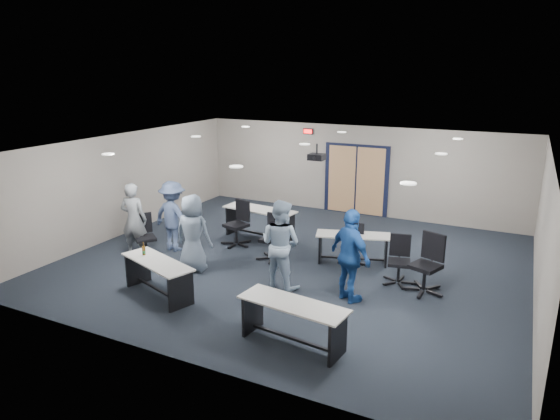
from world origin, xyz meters
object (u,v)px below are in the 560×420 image
at_px(table_front_right, 293,316).
at_px(table_back_right, 353,243).
at_px(person_gray, 134,219).
at_px(table_front_left, 158,272).
at_px(chair_back_c, 352,244).
at_px(person_navy, 351,256).
at_px(chair_loose_right, 425,264).
at_px(person_back, 173,216).
at_px(chair_back_b, 272,238).
at_px(chair_back_d, 399,261).
at_px(chair_loose_left, 145,236).
at_px(person_lightblue, 281,244).
at_px(chair_back_a, 236,223).
at_px(person_plaid, 193,233).
at_px(table_back_left, 260,218).

bearing_deg(table_front_right, table_back_right, 100.91).
bearing_deg(table_front_right, person_gray, 165.29).
xyz_separation_m(table_front_left, chair_back_c, (2.89, 3.28, -0.03)).
bearing_deg(person_navy, chair_loose_right, -106.96).
bearing_deg(person_back, chair_back_b, -164.25).
xyz_separation_m(chair_back_d, chair_loose_right, (0.56, -0.17, 0.09)).
bearing_deg(person_back, table_back_right, -160.09).
bearing_deg(chair_back_c, chair_back_b, -158.69).
height_order(chair_loose_left, person_lightblue, person_lightblue).
height_order(table_back_right, chair_back_a, chair_back_a).
bearing_deg(table_back_right, chair_back_a, 166.25).
distance_m(chair_back_b, person_back, 2.52).
bearing_deg(table_front_right, table_front_left, 178.05).
bearing_deg(chair_loose_left, chair_back_a, -3.29).
xyz_separation_m(chair_back_a, chair_loose_right, (4.80, -0.72, 0.02)).
xyz_separation_m(person_gray, person_plaid, (1.82, -0.16, -0.02)).
bearing_deg(person_navy, chair_back_a, 7.04).
distance_m(table_front_left, table_back_left, 3.95).
height_order(chair_back_b, chair_back_d, chair_back_b).
xyz_separation_m(chair_back_b, chair_back_d, (2.98, -0.05, -0.03)).
xyz_separation_m(chair_back_b, person_plaid, (-1.25, -1.33, 0.33)).
relative_size(chair_back_a, chair_back_d, 1.12).
relative_size(table_back_right, chair_loose_left, 1.72).
bearing_deg(person_plaid, person_navy, 175.07).
height_order(table_front_right, table_back_right, table_front_right).
distance_m(table_front_left, chair_back_a, 3.19).
xyz_separation_m(chair_back_b, chair_loose_right, (3.54, -0.23, 0.06)).
distance_m(person_lightblue, person_back, 3.38).
xyz_separation_m(chair_back_a, person_plaid, (0.01, -1.82, 0.29)).
bearing_deg(chair_back_b, table_back_left, 128.29).
distance_m(table_back_left, chair_back_b, 1.60).
height_order(chair_back_a, person_lightblue, person_lightblue).
height_order(table_front_left, chair_back_d, chair_back_d).
height_order(table_back_right, chair_loose_left, chair_loose_left).
height_order(person_plaid, person_lightblue, person_lightblue).
height_order(person_plaid, person_back, person_back).
relative_size(table_front_right, person_plaid, 1.08).
bearing_deg(table_front_left, chair_back_b, 86.52).
distance_m(table_back_right, chair_loose_right, 2.00).
xyz_separation_m(table_back_right, chair_back_d, (1.23, -0.72, 0.04)).
bearing_deg(person_navy, table_back_left, -4.12).
relative_size(chair_back_c, chair_back_d, 0.91).
height_order(table_back_right, person_plaid, person_plaid).
height_order(chair_loose_left, person_back, person_back).
height_order(chair_back_c, person_back, person_back).
distance_m(chair_back_d, person_lightblue, 2.49).
distance_m(chair_loose_right, person_navy, 1.63).
bearing_deg(chair_back_a, chair_loose_right, 8.30).
height_order(chair_back_d, chair_loose_left, chair_loose_left).
bearing_deg(chair_back_a, chair_back_b, -4.41).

